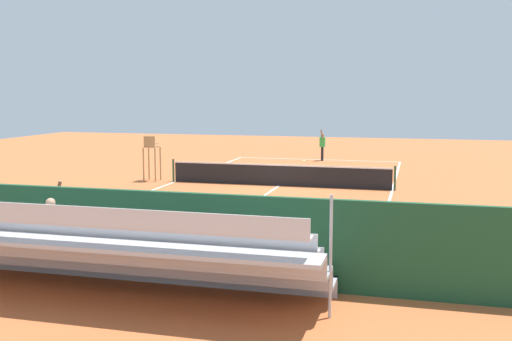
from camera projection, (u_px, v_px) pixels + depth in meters
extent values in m
plane|color=#BC6033|center=(279.00, 186.00, 27.44)|extent=(60.00, 60.00, 0.00)
cube|color=white|center=(318.00, 160.00, 37.98)|extent=(10.00, 0.10, 0.01)
cube|color=white|center=(191.00, 245.00, 16.90)|extent=(10.00, 0.10, 0.01)
cube|color=white|center=(392.00, 190.00, 26.17)|extent=(0.10, 22.00, 0.01)
cube|color=white|center=(176.00, 182.00, 28.72)|extent=(0.10, 22.00, 0.01)
cube|color=white|center=(303.00, 169.00, 33.24)|extent=(7.50, 0.10, 0.01)
cube|color=white|center=(241.00, 211.00, 21.65)|extent=(7.50, 0.10, 0.01)
cube|color=white|center=(279.00, 186.00, 27.44)|extent=(0.10, 12.10, 0.01)
cube|color=white|center=(318.00, 160.00, 37.98)|extent=(0.10, 0.30, 0.01)
cube|color=black|center=(279.00, 176.00, 27.38)|extent=(10.00, 0.02, 0.91)
cube|color=white|center=(279.00, 165.00, 27.32)|extent=(10.00, 0.04, 0.06)
cylinder|color=#2D5133|center=(395.00, 178.00, 26.07)|extent=(0.10, 0.10, 1.07)
cylinder|color=#2D5133|center=(173.00, 170.00, 28.68)|extent=(0.10, 0.10, 1.07)
cube|color=#1E4C2D|center=(143.00, 234.00, 13.90)|extent=(18.00, 0.16, 2.00)
cube|color=#B2B2B7|center=(137.00, 271.00, 13.66)|extent=(9.00, 0.10, 0.45)
cube|color=#B2B2B7|center=(130.00, 267.00, 13.31)|extent=(9.00, 0.80, 0.08)
cube|color=#B2B2B7|center=(138.00, 271.00, 13.69)|extent=(9.00, 0.04, 0.45)
cube|color=silver|center=(127.00, 250.00, 13.16)|extent=(8.60, 0.36, 0.04)
cube|color=silver|center=(123.00, 243.00, 12.96)|extent=(8.60, 0.03, 0.36)
cube|color=#B2B2B7|center=(112.00, 257.00, 12.48)|extent=(9.00, 0.80, 0.08)
cube|color=#B2B2B7|center=(121.00, 261.00, 12.87)|extent=(9.00, 0.04, 0.45)
cube|color=silver|center=(109.00, 238.00, 12.33)|extent=(8.60, 0.36, 0.04)
cube|color=silver|center=(104.00, 230.00, 12.13)|extent=(8.60, 0.03, 0.36)
cube|color=#B2B2B7|center=(91.00, 245.00, 11.66)|extent=(9.00, 0.80, 0.08)
cube|color=#B2B2B7|center=(101.00, 249.00, 12.04)|extent=(9.00, 0.04, 0.45)
cube|color=silver|center=(87.00, 224.00, 11.51)|extent=(8.60, 0.36, 0.04)
cube|color=silver|center=(82.00, 216.00, 11.31)|extent=(8.60, 0.03, 0.36)
cylinder|color=#B2B2B7|center=(331.00, 257.00, 11.29)|extent=(0.06, 0.06, 2.35)
cube|color=#2D2D33|center=(55.00, 230.00, 12.83)|extent=(0.32, 0.40, 0.12)
cylinder|color=white|center=(51.00, 218.00, 12.68)|extent=(0.30, 0.30, 0.45)
sphere|color=tan|center=(50.00, 203.00, 12.64)|extent=(0.20, 0.20, 0.20)
cube|color=#2D2D33|center=(201.00, 251.00, 12.90)|extent=(0.32, 0.40, 0.12)
cylinder|color=pink|center=(199.00, 239.00, 12.75)|extent=(0.30, 0.30, 0.45)
sphere|color=brown|center=(198.00, 224.00, 12.71)|extent=(0.20, 0.20, 0.20)
cube|color=#2D2D33|center=(149.00, 247.00, 13.20)|extent=(0.32, 0.40, 0.12)
cylinder|color=#9399A3|center=(147.00, 236.00, 13.05)|extent=(0.30, 0.30, 0.45)
sphere|color=beige|center=(146.00, 221.00, 13.01)|extent=(0.20, 0.20, 0.20)
cylinder|color=#A88456|center=(160.00, 163.00, 29.16)|extent=(0.07, 0.07, 1.60)
cylinder|color=#A88456|center=(149.00, 163.00, 29.31)|extent=(0.07, 0.07, 1.60)
cylinder|color=#A88456|center=(155.00, 165.00, 28.59)|extent=(0.07, 0.07, 1.60)
cylinder|color=#A88456|center=(143.00, 164.00, 28.74)|extent=(0.07, 0.07, 1.60)
cube|color=#A88456|center=(152.00, 147.00, 28.84)|extent=(0.56, 0.56, 0.06)
cube|color=#A88456|center=(149.00, 141.00, 28.58)|extent=(0.56, 0.06, 0.48)
cube|color=#A88456|center=(157.00, 144.00, 28.76)|extent=(0.04, 0.48, 0.04)
cube|color=#A88456|center=(147.00, 143.00, 28.89)|extent=(0.04, 0.48, 0.04)
cube|color=#234C2D|center=(229.00, 253.00, 14.28)|extent=(1.80, 0.40, 0.05)
cylinder|color=#234C2D|center=(260.00, 265.00, 14.12)|extent=(0.06, 0.06, 0.45)
cylinder|color=#234C2D|center=(199.00, 261.00, 14.50)|extent=(0.06, 0.06, 0.45)
cube|color=#234C2D|center=(226.00, 243.00, 14.07)|extent=(1.80, 0.04, 0.36)
cube|color=#B22D2D|center=(153.00, 261.00, 14.59)|extent=(0.90, 0.36, 0.36)
cylinder|color=black|center=(322.00, 154.00, 37.50)|extent=(0.14, 0.14, 0.85)
cylinder|color=black|center=(322.00, 154.00, 37.29)|extent=(0.14, 0.14, 0.85)
cylinder|color=green|center=(322.00, 142.00, 37.31)|extent=(0.37, 0.37, 0.60)
sphere|color=#8C6647|center=(322.00, 135.00, 37.25)|extent=(0.22, 0.22, 0.22)
cylinder|color=#8C6647|center=(322.00, 134.00, 37.03)|extent=(0.25, 0.10, 0.55)
cylinder|color=#8C6647|center=(323.00, 141.00, 37.51)|extent=(0.09, 0.09, 0.50)
cylinder|color=black|center=(306.00, 160.00, 37.42)|extent=(0.09, 0.28, 0.03)
torus|color=#D8CC4C|center=(304.00, 161.00, 37.18)|extent=(0.36, 0.36, 0.02)
cylinder|color=white|center=(304.00, 161.00, 37.18)|extent=(0.25, 0.25, 0.00)
sphere|color=#CCDB33|center=(308.00, 163.00, 35.77)|extent=(0.07, 0.07, 0.07)
cylinder|color=#232328|center=(53.00, 240.00, 15.67)|extent=(0.14, 0.14, 0.85)
cylinder|color=#232328|center=(58.00, 238.00, 15.88)|extent=(0.14, 0.14, 0.85)
cylinder|color=pink|center=(54.00, 212.00, 15.68)|extent=(0.38, 0.38, 0.60)
sphere|color=#8C6647|center=(54.00, 196.00, 15.63)|extent=(0.22, 0.22, 0.22)
cylinder|color=#8C6647|center=(58.00, 191.00, 15.83)|extent=(0.25, 0.11, 0.55)
cylinder|color=#8C6647|center=(50.00, 212.00, 15.46)|extent=(0.10, 0.10, 0.50)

